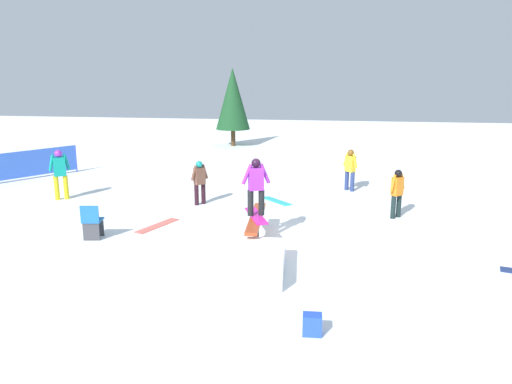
{
  "coord_description": "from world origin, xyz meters",
  "views": [
    {
      "loc": [
        -11.3,
        -1.7,
        4.04
      ],
      "look_at": [
        0.0,
        0.0,
        1.24
      ],
      "focal_mm": 35.0,
      "sensor_mm": 36.0,
      "label": 1
    }
  ],
  "objects_px": {
    "rail_feature": "(256,220)",
    "bystander_orange": "(397,191)",
    "main_rider_on_rail": "(256,188)",
    "pine_tree_near": "(233,99)",
    "folding_chair": "(92,223)",
    "bystander_yellow": "(350,168)",
    "bystander_teal": "(60,172)",
    "bystander_brown": "(200,180)",
    "backpack_on_snow": "(312,324)",
    "loose_snowboard_coral": "(157,226)",
    "loose_snowboard_cyan": "(276,201)"
  },
  "relations": [
    {
      "from": "loose_snowboard_cyan",
      "to": "backpack_on_snow",
      "type": "distance_m",
      "value": 8.15
    },
    {
      "from": "rail_feature",
      "to": "bystander_yellow",
      "type": "height_order",
      "value": "bystander_yellow"
    },
    {
      "from": "folding_chair",
      "to": "backpack_on_snow",
      "type": "relative_size",
      "value": 2.59
    },
    {
      "from": "rail_feature",
      "to": "bystander_orange",
      "type": "bearing_deg",
      "value": -57.45
    },
    {
      "from": "bystander_teal",
      "to": "bystander_brown",
      "type": "height_order",
      "value": "bystander_teal"
    },
    {
      "from": "rail_feature",
      "to": "folding_chair",
      "type": "height_order",
      "value": "folding_chair"
    },
    {
      "from": "folding_chair",
      "to": "bystander_teal",
      "type": "bearing_deg",
      "value": -60.07
    },
    {
      "from": "bystander_brown",
      "to": "loose_snowboard_coral",
      "type": "bearing_deg",
      "value": 29.39
    },
    {
      "from": "bystander_teal",
      "to": "bystander_brown",
      "type": "relative_size",
      "value": 1.18
    },
    {
      "from": "main_rider_on_rail",
      "to": "rail_feature",
      "type": "bearing_deg",
      "value": 0.0
    },
    {
      "from": "backpack_on_snow",
      "to": "bystander_orange",
      "type": "bearing_deg",
      "value": -109.33
    },
    {
      "from": "bystander_orange",
      "to": "folding_chair",
      "type": "distance_m",
      "value": 8.14
    },
    {
      "from": "bystander_brown",
      "to": "backpack_on_snow",
      "type": "bearing_deg",
      "value": 69.93
    },
    {
      "from": "bystander_teal",
      "to": "bystander_brown",
      "type": "xyz_separation_m",
      "value": [
        0.07,
        -4.53,
        -0.14
      ]
    },
    {
      "from": "bystander_teal",
      "to": "loose_snowboard_coral",
      "type": "xyz_separation_m",
      "value": [
        -2.25,
        -3.97,
        -0.89
      ]
    },
    {
      "from": "rail_feature",
      "to": "loose_snowboard_cyan",
      "type": "height_order",
      "value": "rail_feature"
    },
    {
      "from": "main_rider_on_rail",
      "to": "pine_tree_near",
      "type": "distance_m",
      "value": 15.73
    },
    {
      "from": "main_rider_on_rail",
      "to": "folding_chair",
      "type": "height_order",
      "value": "main_rider_on_rail"
    },
    {
      "from": "bystander_teal",
      "to": "backpack_on_snow",
      "type": "xyz_separation_m",
      "value": [
        -7.25,
        -8.27,
        -0.73
      ]
    },
    {
      "from": "loose_snowboard_cyan",
      "to": "rail_feature",
      "type": "bearing_deg",
      "value": -44.95
    },
    {
      "from": "bystander_yellow",
      "to": "folding_chair",
      "type": "relative_size",
      "value": 1.62
    },
    {
      "from": "bystander_orange",
      "to": "bystander_yellow",
      "type": "xyz_separation_m",
      "value": [
        3.09,
        1.19,
        0.03
      ]
    },
    {
      "from": "rail_feature",
      "to": "main_rider_on_rail",
      "type": "xyz_separation_m",
      "value": [
        0.0,
        0.0,
        0.79
      ]
    },
    {
      "from": "bystander_orange",
      "to": "folding_chair",
      "type": "relative_size",
      "value": 1.56
    },
    {
      "from": "bystander_orange",
      "to": "bystander_brown",
      "type": "bearing_deg",
      "value": 128.33
    },
    {
      "from": "pine_tree_near",
      "to": "bystander_orange",
      "type": "bearing_deg",
      "value": -150.64
    },
    {
      "from": "bystander_brown",
      "to": "loose_snowboard_coral",
      "type": "distance_m",
      "value": 2.51
    },
    {
      "from": "rail_feature",
      "to": "bystander_teal",
      "type": "height_order",
      "value": "bystander_teal"
    },
    {
      "from": "bystander_teal",
      "to": "pine_tree_near",
      "type": "bearing_deg",
      "value": -136.83
    },
    {
      "from": "rail_feature",
      "to": "folding_chair",
      "type": "distance_m",
      "value": 4.01
    },
    {
      "from": "bystander_teal",
      "to": "bystander_brown",
      "type": "distance_m",
      "value": 4.53
    },
    {
      "from": "rail_feature",
      "to": "bystander_teal",
      "type": "bearing_deg",
      "value": 62.27
    },
    {
      "from": "rail_feature",
      "to": "main_rider_on_rail",
      "type": "height_order",
      "value": "main_rider_on_rail"
    },
    {
      "from": "bystander_teal",
      "to": "loose_snowboard_coral",
      "type": "relative_size",
      "value": 1.09
    },
    {
      "from": "bystander_brown",
      "to": "rail_feature",
      "type": "bearing_deg",
      "value": 78.07
    },
    {
      "from": "backpack_on_snow",
      "to": "bystander_yellow",
      "type": "bearing_deg",
      "value": -97.44
    },
    {
      "from": "loose_snowboard_cyan",
      "to": "pine_tree_near",
      "type": "relative_size",
      "value": 0.3
    },
    {
      "from": "bystander_teal",
      "to": "backpack_on_snow",
      "type": "relative_size",
      "value": 4.71
    },
    {
      "from": "rail_feature",
      "to": "bystander_orange",
      "type": "xyz_separation_m",
      "value": [
        2.58,
        -3.58,
        0.23
      ]
    },
    {
      "from": "bystander_brown",
      "to": "main_rider_on_rail",
      "type": "bearing_deg",
      "value": 78.07
    },
    {
      "from": "bystander_orange",
      "to": "pine_tree_near",
      "type": "distance_m",
      "value": 14.67
    },
    {
      "from": "loose_snowboard_cyan",
      "to": "main_rider_on_rail",
      "type": "bearing_deg",
      "value": -44.95
    },
    {
      "from": "bystander_teal",
      "to": "bystander_orange",
      "type": "height_order",
      "value": "bystander_teal"
    },
    {
      "from": "main_rider_on_rail",
      "to": "folding_chair",
      "type": "relative_size",
      "value": 1.62
    },
    {
      "from": "backpack_on_snow",
      "to": "pine_tree_near",
      "type": "height_order",
      "value": "pine_tree_near"
    },
    {
      "from": "bystander_orange",
      "to": "pine_tree_near",
      "type": "relative_size",
      "value": 0.33
    },
    {
      "from": "main_rider_on_rail",
      "to": "pine_tree_near",
      "type": "height_order",
      "value": "pine_tree_near"
    },
    {
      "from": "bystander_yellow",
      "to": "folding_chair",
      "type": "xyz_separation_m",
      "value": [
        -6.07,
        6.38,
        -0.38
      ]
    },
    {
      "from": "main_rider_on_rail",
      "to": "loose_snowboard_coral",
      "type": "xyz_separation_m",
      "value": [
        0.82,
        2.78,
        -1.32
      ]
    },
    {
      "from": "bystander_yellow",
      "to": "loose_snowboard_coral",
      "type": "bearing_deg",
      "value": 89.3
    }
  ]
}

